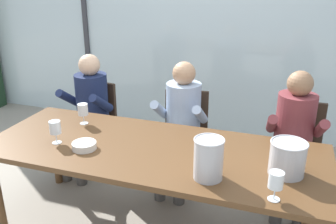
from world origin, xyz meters
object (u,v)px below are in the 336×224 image
(person_maroon_top, at_px, (294,133))
(person_pale_blue_shirt, at_px, (181,119))
(wine_glass_by_left_taster, at_px, (276,181))
(wine_glass_center_pour, at_px, (83,110))
(chair_left_of_center, at_px, (185,130))
(person_navy_polo, at_px, (88,107))
(wine_glass_near_bucket, at_px, (55,128))
(dining_table, at_px, (153,156))
(ice_bucket_primary, at_px, (209,158))
(tasting_bowl, at_px, (84,146))
(chair_near_curtain, at_px, (94,117))
(chair_center, at_px, (297,144))
(ice_bucket_secondary, at_px, (288,158))

(person_maroon_top, bearing_deg, person_pale_blue_shirt, 176.17)
(wine_glass_by_left_taster, relative_size, wine_glass_center_pour, 1.00)
(chair_left_of_center, relative_size, person_navy_polo, 0.73)
(wine_glass_near_bucket, bearing_deg, wine_glass_by_left_taster, -8.05)
(dining_table, xyz_separation_m, person_maroon_top, (0.98, 0.75, 0.00))
(wine_glass_by_left_taster, bearing_deg, wine_glass_near_bucket, 171.95)
(ice_bucket_primary, xyz_separation_m, tasting_bowl, (-0.93, 0.10, -0.11))
(wine_glass_near_bucket, relative_size, wine_glass_center_pour, 1.00)
(person_maroon_top, relative_size, tasting_bowl, 6.81)
(chair_left_of_center, relative_size, wine_glass_center_pour, 4.99)
(person_navy_polo, bearing_deg, wine_glass_by_left_taster, -27.19)
(chair_near_curtain, xyz_separation_m, wine_glass_center_pour, (0.30, -0.65, 0.35))
(dining_table, distance_m, wine_glass_near_bucket, 0.74)
(dining_table, xyz_separation_m, person_pale_blue_shirt, (-0.01, 0.75, 0.00))
(chair_center, height_order, person_pale_blue_shirt, person_pale_blue_shirt)
(chair_near_curtain, bearing_deg, chair_left_of_center, 8.67)
(chair_center, xyz_separation_m, wine_glass_center_pour, (-1.73, -0.68, 0.35))
(chair_near_curtain, height_order, person_navy_polo, person_navy_polo)
(wine_glass_near_bucket, bearing_deg, dining_table, 11.97)
(ice_bucket_primary, bearing_deg, wine_glass_center_pour, 156.85)
(person_maroon_top, bearing_deg, chair_near_curtain, 172.21)
(ice_bucket_secondary, bearing_deg, wine_glass_center_pour, 169.68)
(person_maroon_top, distance_m, ice_bucket_secondary, 0.83)
(person_navy_polo, distance_m, person_pale_blue_shirt, 0.96)
(chair_left_of_center, relative_size, chair_center, 1.00)
(person_pale_blue_shirt, height_order, wine_glass_center_pour, person_pale_blue_shirt)
(dining_table, xyz_separation_m, chair_left_of_center, (-0.01, 0.89, -0.17))
(chair_center, relative_size, ice_bucket_primary, 3.28)
(chair_left_of_center, distance_m, wine_glass_center_pour, 1.02)
(person_pale_blue_shirt, relative_size, tasting_bowl, 6.81)
(person_navy_polo, bearing_deg, person_maroon_top, 4.09)
(chair_center, bearing_deg, person_pale_blue_shirt, -172.56)
(ice_bucket_primary, distance_m, wine_glass_by_left_taster, 0.42)
(ice_bucket_primary, bearing_deg, person_navy_polo, 144.91)
(wine_glass_near_bucket, bearing_deg, person_navy_polo, 106.73)
(ice_bucket_secondary, height_order, wine_glass_center_pour, ice_bucket_secondary)
(chair_left_of_center, bearing_deg, dining_table, -97.98)
(chair_left_of_center, bearing_deg, tasting_bowl, -121.60)
(dining_table, relative_size, wine_glass_by_left_taster, 14.24)
(ice_bucket_primary, height_order, ice_bucket_secondary, ice_bucket_primary)
(ice_bucket_primary, height_order, wine_glass_near_bucket, ice_bucket_primary)
(chair_center, xyz_separation_m, tasting_bowl, (-1.48, -1.08, 0.26))
(person_maroon_top, relative_size, ice_bucket_primary, 4.49)
(wine_glass_by_left_taster, bearing_deg, ice_bucket_primary, 165.09)
(person_pale_blue_shirt, height_order, ice_bucket_primary, person_pale_blue_shirt)
(tasting_bowl, xyz_separation_m, wine_glass_near_bucket, (-0.25, 0.02, 0.10))
(person_maroon_top, xyz_separation_m, wine_glass_near_bucket, (-1.68, -0.90, 0.18))
(chair_left_of_center, distance_m, wine_glass_by_left_taster, 1.58)
(dining_table, xyz_separation_m, tasting_bowl, (-0.46, -0.17, 0.09))
(dining_table, bearing_deg, wine_glass_by_left_taster, -23.17)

